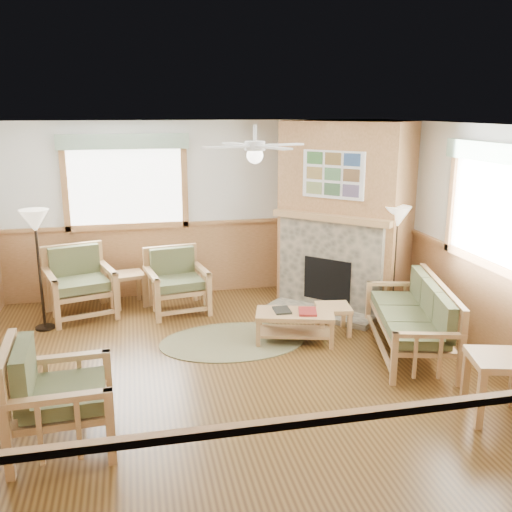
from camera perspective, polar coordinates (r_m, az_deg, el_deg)
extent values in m
cube|color=#523617|center=(6.53, -2.16, -11.59)|extent=(6.00, 6.00, 0.01)
cube|color=white|center=(5.86, -2.41, 12.88)|extent=(6.00, 6.00, 0.01)
cube|color=white|center=(8.96, -5.68, 4.72)|extent=(6.00, 0.02, 2.70)
cube|color=white|center=(3.32, 7.14, -12.82)|extent=(6.00, 0.02, 2.70)
cube|color=white|center=(7.20, 21.95, 1.29)|extent=(0.02, 6.00, 2.70)
cylinder|color=brown|center=(7.32, -2.33, -8.51)|extent=(1.88, 1.88, 0.01)
cube|color=maroon|center=(7.19, 5.19, -5.44)|extent=(0.29, 0.35, 0.03)
cube|color=black|center=(7.22, 2.62, -5.35)|extent=(0.21, 0.28, 0.03)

